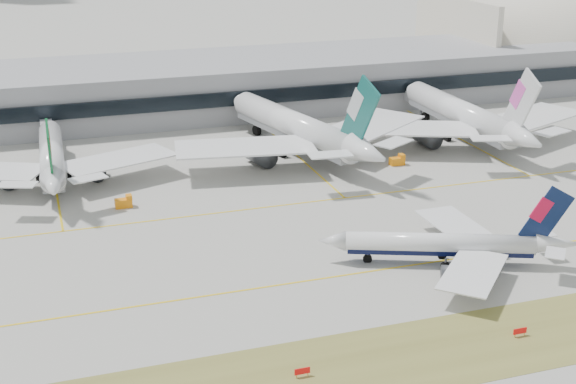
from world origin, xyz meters
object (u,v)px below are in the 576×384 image
object	(u,v)px
widebody_china_air	(465,117)
hangar	(556,68)
widebody_eva	(52,158)
widebody_cathay	(299,129)
terminal	(159,88)
taxiing_airliner	(449,245)

from	to	relation	value
widebody_china_air	hangar	bearing A→B (deg)	-48.60
widebody_eva	widebody_cathay	world-z (taller)	widebody_cathay
widebody_eva	terminal	xyz separation A→B (m)	(33.49, 53.69, 2.12)
widebody_cathay	widebody_eva	bearing A→B (deg)	77.46
taxiing_airliner	terminal	world-z (taller)	taxiing_airliner
widebody_china_air	terminal	size ratio (longest dim) A/B	0.25
widebody_cathay	hangar	xyz separation A→B (m)	(128.50, 73.23, -6.63)
widebody_eva	hangar	bearing A→B (deg)	-66.78
taxiing_airliner	widebody_china_air	size ratio (longest dim) A/B	0.63
widebody_eva	widebody_cathay	xyz separation A→B (m)	(59.55, 0.63, 1.38)
widebody_eva	widebody_china_air	distance (m)	105.37
widebody_cathay	widebody_china_air	size ratio (longest dim) A/B	1.01
widebody_china_air	hangar	xyz separation A→B (m)	(82.69, 74.39, -6.42)
taxiing_airliner	hangar	size ratio (longest dim) A/B	0.48
terminal	widebody_eva	bearing A→B (deg)	-121.96
widebody_eva	widebody_china_air	bearing A→B (deg)	-88.51
taxiing_airliner	hangar	world-z (taller)	hangar
widebody_china_air	taxiing_airliner	bearing A→B (deg)	147.64
widebody_eva	hangar	xyz separation A→B (m)	(188.06, 73.86, -5.24)
hangar	widebody_eva	bearing A→B (deg)	-158.56
widebody_eva	terminal	bearing A→B (deg)	-30.18
widebody_china_air	hangar	distance (m)	111.42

